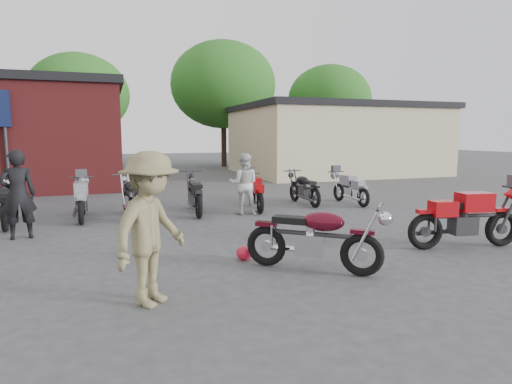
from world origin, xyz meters
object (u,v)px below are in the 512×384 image
object	(u,v)px
row_bike_6	(350,187)
vintage_motorcycle	(315,233)
row_bike_0	(7,200)
sportbike	(467,215)
person_dark	(18,195)
helmet	(244,253)
row_bike_2	(132,195)
row_bike_5	(304,187)
person_light	(244,184)
row_bike_4	(255,191)
row_bike_3	(195,191)
row_bike_1	(81,197)
person_tan	(151,229)

from	to	relation	value
row_bike_6	vintage_motorcycle	bearing A→B (deg)	141.84
row_bike_0	sportbike	bearing A→B (deg)	-127.84
person_dark	row_bike_6	bearing A→B (deg)	-179.83
sportbike	helmet	distance (m)	4.28
row_bike_0	row_bike_2	size ratio (longest dim) A/B	1.02
row_bike_2	row_bike_5	distance (m)	5.15
person_light	row_bike_2	bearing A→B (deg)	8.49
helmet	row_bike_4	distance (m)	5.07
vintage_motorcycle	row_bike_0	distance (m)	7.64
person_dark	person_light	distance (m)	5.33
helmet	row_bike_0	distance (m)	6.39
sportbike	person_light	size ratio (longest dim) A/B	1.33
row_bike_4	helmet	bearing A→B (deg)	167.50
helmet	row_bike_6	size ratio (longest dim) A/B	0.15
row_bike_3	row_bike_6	bearing A→B (deg)	-85.60
sportbike	row_bike_1	size ratio (longest dim) A/B	1.13
row_bike_4	row_bike_6	xyz separation A→B (m)	(3.10, -0.00, -0.02)
vintage_motorcycle	row_bike_2	xyz separation A→B (m)	(-2.46, 5.56, -0.02)
sportbike	row_bike_2	distance (m)	7.82
vintage_motorcycle	row_bike_4	bearing A→B (deg)	119.90
helmet	row_bike_5	distance (m)	6.22
person_dark	person_tan	distance (m)	4.96
row_bike_1	person_light	bearing A→B (deg)	-100.22
sportbike	row_bike_1	distance (m)	8.85
row_bike_0	row_bike_3	world-z (taller)	row_bike_3
person_dark	row_bike_0	distance (m)	1.70
vintage_motorcycle	person_tan	world-z (taller)	person_tan
person_tan	row_bike_2	distance (m)	6.08
person_dark	row_bike_3	distance (m)	4.33
person_light	row_bike_3	distance (m)	1.36
person_tan	person_dark	bearing A→B (deg)	69.68
person_light	row_bike_4	xyz separation A→B (m)	(0.53, 0.57, -0.28)
person_tan	row_bike_3	xyz separation A→B (m)	(1.73, 6.12, -0.35)
row_bike_1	row_bike_3	xyz separation A→B (m)	(2.88, -0.10, 0.05)
row_bike_2	helmet	bearing A→B (deg)	-169.76
row_bike_2	row_bike_5	bearing A→B (deg)	-93.54
vintage_motorcycle	row_bike_0	bearing A→B (deg)	173.51
helmet	row_bike_4	bearing A→B (deg)	68.86
sportbike	row_bike_0	world-z (taller)	sportbike
person_tan	row_bike_6	world-z (taller)	person_tan
row_bike_0	row_bike_5	size ratio (longest dim) A/B	1.09
person_dark	row_bike_1	bearing A→B (deg)	-132.08
vintage_motorcycle	row_bike_6	xyz separation A→B (m)	(4.06, 5.63, -0.08)
helmet	row_bike_2	world-z (taller)	row_bike_2
sportbike	person_dark	xyz separation A→B (m)	(-8.12, 3.58, 0.28)
vintage_motorcycle	row_bike_4	world-z (taller)	vintage_motorcycle
person_light	helmet	bearing A→B (deg)	90.99
helmet	row_bike_2	distance (m)	4.93
person_dark	row_bike_3	bearing A→B (deg)	-167.63
sportbike	row_bike_3	world-z (taller)	sportbike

